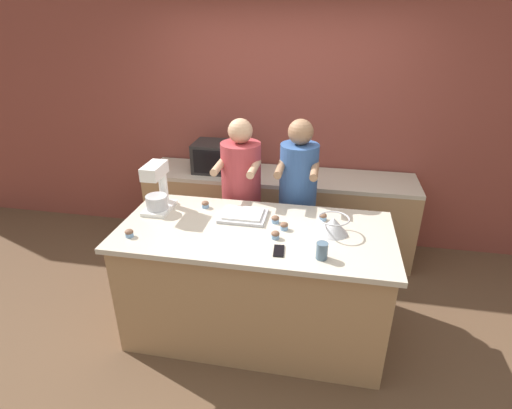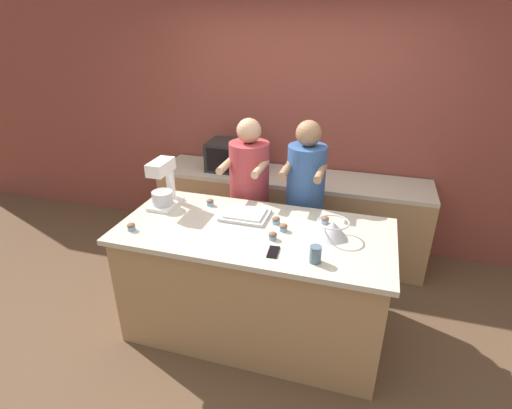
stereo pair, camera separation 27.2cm
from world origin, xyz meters
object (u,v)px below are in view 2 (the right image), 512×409
object	(u,v)px
cupcake_2	(131,227)
stand_mixer	(164,186)
person_left	(249,200)
cell_phone	(273,252)
cupcake_4	(283,227)
cupcake_5	(273,236)
mixing_bowl	(333,229)
microwave_oven	(234,156)
baking_tray	(245,214)
cupcake_1	(210,202)
cupcake_0	(276,220)
drinking_glass	(315,254)
person_right	(304,205)
cupcake_3	(325,220)

from	to	relation	value
cupcake_2	stand_mixer	bearing A→B (deg)	85.25
person_left	cell_phone	distance (m)	1.10
stand_mixer	cupcake_4	world-z (taller)	stand_mixer
cupcake_4	cupcake_5	xyz separation A→B (m)	(-0.04, -0.14, 0.00)
mixing_bowl	cell_phone	size ratio (longest dim) A/B	1.54
mixing_bowl	cupcake_5	size ratio (longest dim) A/B	3.80
microwave_oven	cupcake_5	xyz separation A→B (m)	(0.78, -1.41, -0.06)
baking_tray	cupcake_5	world-z (taller)	cupcake_5
stand_mixer	cupcake_1	world-z (taller)	stand_mixer
cupcake_5	cupcake_0	bearing A→B (deg)	98.35
drinking_glass	cupcake_4	world-z (taller)	drinking_glass
baking_tray	cupcake_1	distance (m)	0.36
cupcake_4	person_left	bearing A→B (deg)	125.09
baking_tray	microwave_oven	distance (m)	1.23
stand_mixer	mixing_bowl	distance (m)	1.40
stand_mixer	cupcake_0	bearing A→B (deg)	-2.66
person_right	baking_tray	bearing A→B (deg)	-124.84
person_left	cell_phone	xyz separation A→B (m)	(0.48, -0.98, 0.12)
cupcake_0	cupcake_1	xyz separation A→B (m)	(-0.60, 0.15, 0.00)
cupcake_0	cupcake_2	distance (m)	1.07
mixing_bowl	cupcake_5	world-z (taller)	mixing_bowl
person_right	cupcake_4	world-z (taller)	person_right
drinking_glass	cupcake_1	world-z (taller)	drinking_glass
person_right	stand_mixer	xyz separation A→B (m)	(-1.07, -0.54, 0.27)
person_right	drinking_glass	world-z (taller)	person_right
stand_mixer	baking_tray	xyz separation A→B (m)	(0.70, -0.00, -0.16)
person_right	mixing_bowl	world-z (taller)	person_right
cupcake_3	baking_tray	bearing A→B (deg)	-173.86
cupcake_1	cupcake_2	world-z (taller)	same
person_left	drinking_glass	size ratio (longest dim) A/B	13.92
cell_phone	cupcake_0	xyz separation A→B (m)	(-0.08, 0.40, 0.02)
stand_mixer	cupcake_2	world-z (taller)	stand_mixer
drinking_glass	cupcake_1	size ratio (longest dim) A/B	1.90
cupcake_2	microwave_oven	bearing A→B (deg)	81.19
microwave_oven	cupcake_4	size ratio (longest dim) A/B	9.09
baking_tray	cupcake_4	xyz separation A→B (m)	(0.34, -0.14, 0.01)
drinking_glass	cupcake_2	xyz separation A→B (m)	(-1.36, 0.03, -0.03)
cupcake_3	cupcake_2	bearing A→B (deg)	-159.17
microwave_oven	cupcake_4	xyz separation A→B (m)	(0.83, -1.27, -0.06)
drinking_glass	cupcake_3	distance (m)	0.54
cupcake_4	person_right	bearing A→B (deg)	86.80
stand_mixer	cupcake_2	distance (m)	0.47
microwave_oven	cell_phone	bearing A→B (deg)	-62.18
person_left	stand_mixer	world-z (taller)	person_left
stand_mixer	cupcake_2	xyz separation A→B (m)	(-0.04, -0.45, -0.14)
stand_mixer	cupcake_0	world-z (taller)	stand_mixer
drinking_glass	cupcake_2	bearing A→B (deg)	178.85
cupcake_4	microwave_oven	bearing A→B (deg)	123.14
microwave_oven	cupcake_0	bearing A→B (deg)	-57.47
drinking_glass	stand_mixer	bearing A→B (deg)	160.26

